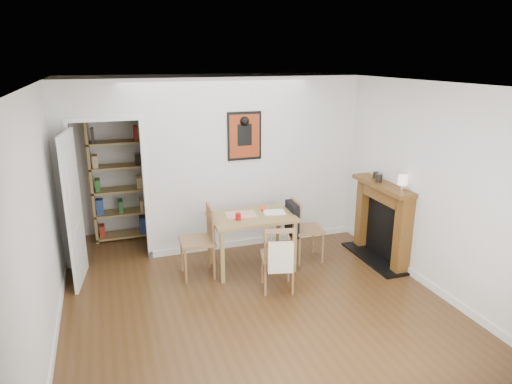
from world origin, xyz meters
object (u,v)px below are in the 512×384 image
object	(u,v)px
orange_fruit	(263,208)
notebook	(274,212)
ceramic_jar_a	(379,178)
ceramic_jar_b	(376,175)
mantel_lamp	(403,181)
chair_front	(278,257)
fireplace	(383,219)
chair_right	(306,229)
red_glass	(238,216)
dining_table	(252,222)
bookshelf	(118,178)
chair_left	(197,242)

from	to	relation	value
orange_fruit	notebook	bearing A→B (deg)	-46.86
ceramic_jar_a	ceramic_jar_b	size ratio (longest dim) A/B	1.20
orange_fruit	mantel_lamp	xyz separation A→B (m)	(1.68, -0.84, 0.47)
chair_front	fireplace	distance (m)	1.84
chair_right	red_glass	xyz separation A→B (m)	(-1.06, -0.12, 0.35)
notebook	mantel_lamp	xyz separation A→B (m)	(1.56, -0.71, 0.50)
orange_fruit	ceramic_jar_b	world-z (taller)	ceramic_jar_b
orange_fruit	mantel_lamp	distance (m)	1.94
mantel_lamp	ceramic_jar_a	xyz separation A→B (m)	(-0.05, 0.47, -0.07)
notebook	dining_table	bearing A→B (deg)	-176.04
mantel_lamp	fireplace	bearing A→B (deg)	88.89
chair_right	bookshelf	bearing A→B (deg)	144.98
chair_left	dining_table	bearing A→B (deg)	-1.00
chair_right	bookshelf	distance (m)	3.10
notebook	mantel_lamp	size ratio (longest dim) A/B	1.38
fireplace	orange_fruit	world-z (taller)	fireplace
chair_left	notebook	size ratio (longest dim) A/B	3.38
red_glass	dining_table	bearing A→B (deg)	23.07
notebook	ceramic_jar_b	size ratio (longest dim) A/B	3.04
bookshelf	notebook	distance (m)	2.67
notebook	mantel_lamp	distance (m)	1.78
ceramic_jar_a	notebook	bearing A→B (deg)	170.89
chair_right	fireplace	size ratio (longest dim) A/B	0.74
dining_table	red_glass	distance (m)	0.29
chair_right	red_glass	distance (m)	1.12
chair_right	bookshelf	xyz separation A→B (m)	(-2.50, 1.75, 0.53)
red_glass	ceramic_jar_a	distance (m)	2.10
chair_right	fireplace	xyz separation A→B (m)	(1.07, -0.33, 0.14)
red_glass	mantel_lamp	world-z (taller)	mantel_lamp
chair_front	dining_table	bearing A→B (deg)	98.99
chair_right	chair_front	distance (m)	1.01
chair_right	ceramic_jar_a	distance (m)	1.27
chair_front	chair_left	bearing A→B (deg)	141.33
red_glass	orange_fruit	xyz separation A→B (m)	(0.44, 0.25, -0.01)
ceramic_jar_a	orange_fruit	bearing A→B (deg)	167.10
chair_left	chair_front	size ratio (longest dim) A/B	1.10
dining_table	mantel_lamp	world-z (taller)	mantel_lamp
chair_right	dining_table	bearing A→B (deg)	-178.57
chair_front	notebook	distance (m)	0.82
notebook	ceramic_jar_a	distance (m)	1.58
dining_table	bookshelf	xyz separation A→B (m)	(-1.67, 1.77, 0.32)
chair_front	fireplace	xyz separation A→B (m)	(1.79, 0.39, 0.16)
mantel_lamp	bookshelf	bearing A→B (deg)	145.40
mantel_lamp	ceramic_jar_a	world-z (taller)	mantel_lamp
dining_table	ceramic_jar_a	world-z (taller)	ceramic_jar_a
orange_fruit	ceramic_jar_b	xyz separation A→B (m)	(1.69, -0.19, 0.39)
chair_left	ceramic_jar_a	bearing A→B (deg)	-5.06
dining_table	chair_front	world-z (taller)	chair_front
bookshelf	ceramic_jar_a	size ratio (longest dim) A/B	17.82
chair_right	bookshelf	size ratio (longest dim) A/B	0.45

